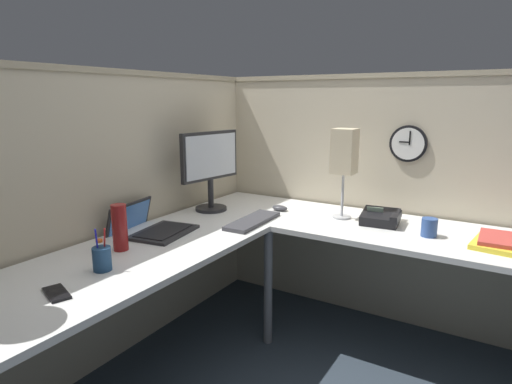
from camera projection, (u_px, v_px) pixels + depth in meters
ground_plane at (279, 364)px, 2.36m from camera, size 6.80×6.80×0.00m
cubicle_wall_back at (107, 218)px, 2.33m from camera, size 2.57×0.12×1.58m
cubicle_wall_right at (380, 199)px, 2.79m from camera, size 0.12×2.37×1.58m
desk at (274, 266)px, 2.08m from camera, size 2.35×2.15×0.73m
monitor at (210, 165)px, 2.68m from camera, size 0.46×0.20×0.50m
laptop at (148, 227)px, 2.30m from camera, size 0.39×0.43×0.22m
keyboard at (253, 221)px, 2.46m from camera, size 0.44×0.16×0.02m
computer_mouse at (280, 208)px, 2.73m from camera, size 0.06×0.10×0.03m
pen_cup at (102, 258)px, 1.77m from camera, size 0.08×0.08×0.18m
cell_phone at (56, 293)px, 1.56m from camera, size 0.11×0.16×0.01m
thermos_flask at (120, 227)px, 2.00m from camera, size 0.07×0.07×0.22m
office_phone at (382, 218)px, 2.43m from camera, size 0.21×0.22×0.11m
book_stack at (499, 242)px, 2.07m from camera, size 0.30×0.24×0.04m
desk_lamp_paper at (344, 154)px, 2.48m from camera, size 0.13×0.13×0.53m
coffee_mug at (429, 227)px, 2.21m from camera, size 0.08×0.08×0.10m
wall_clock at (408, 144)px, 2.58m from camera, size 0.04×0.22×0.22m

